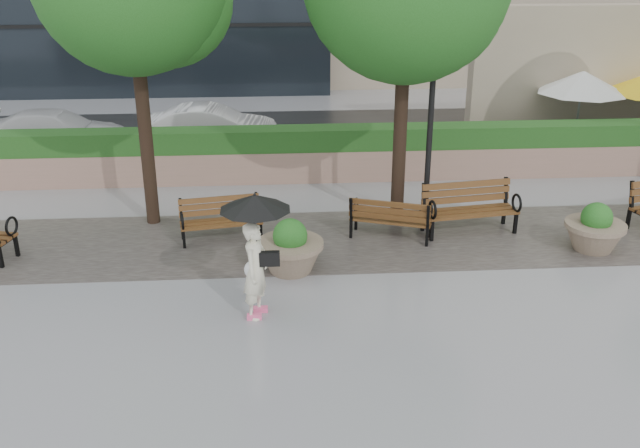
{
  "coord_description": "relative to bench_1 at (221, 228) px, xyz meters",
  "views": [
    {
      "loc": [
        -1.31,
        -10.43,
        5.91
      ],
      "look_at": [
        -0.5,
        1.24,
        1.1
      ],
      "focal_mm": 40.0,
      "sensor_mm": 36.0,
      "label": 1
    }
  ],
  "objects": [
    {
      "name": "ground",
      "position": [
        2.4,
        -3.18,
        -0.26
      ],
      "size": [
        100.0,
        100.0,
        0.0
      ],
      "primitive_type": "plane",
      "color": "gray",
      "rests_on": "ground"
    },
    {
      "name": "car_left",
      "position": [
        -5.07,
        6.8,
        0.33
      ],
      "size": [
        4.16,
        1.82,
        1.19
      ],
      "primitive_type": "imported",
      "rotation": [
        0.0,
        0.0,
        1.53
      ],
      "color": "silver",
      "rests_on": "ground"
    },
    {
      "name": "cafe_wall",
      "position": [
        11.9,
        6.82,
        1.74
      ],
      "size": [
        10.0,
        0.6,
        4.0
      ],
      "primitive_type": "cube",
      "color": "tan",
      "rests_on": "ground"
    },
    {
      "name": "car_right",
      "position": [
        -0.66,
        6.81,
        0.37
      ],
      "size": [
        3.91,
        1.55,
        1.26
      ],
      "primitive_type": "imported",
      "rotation": [
        0.0,
        0.0,
        1.51
      ],
      "color": "silver",
      "rests_on": "ground"
    },
    {
      "name": "cobble_strip",
      "position": [
        2.4,
        -0.18,
        -0.26
      ],
      "size": [
        28.0,
        3.2,
        0.01
      ],
      "primitive_type": "cube",
      "color": "#383330",
      "rests_on": "ground"
    },
    {
      "name": "pedestrian",
      "position": [
        0.78,
        -3.15,
        1.02
      ],
      "size": [
        1.15,
        1.15,
        2.11
      ],
      "rotation": [
        0.0,
        0.0,
        1.17
      ],
      "color": "#EBE5C5",
      "rests_on": "ground"
    },
    {
      "name": "planter_left",
      "position": [
        1.37,
        -1.54,
        0.14
      ],
      "size": [
        1.24,
        1.24,
        1.04
      ],
      "color": "#7F6B56",
      "rests_on": "ground"
    },
    {
      "name": "bench_2",
      "position": [
        3.49,
        -0.14,
        0.0
      ],
      "size": [
        1.77,
        1.18,
        0.89
      ],
      "rotation": [
        0.0,
        0.0,
        2.8
      ],
      "color": "brown",
      "rests_on": "ground"
    },
    {
      "name": "lamppost",
      "position": [
        4.35,
        0.54,
        1.46
      ],
      "size": [
        0.28,
        0.28,
        3.92
      ],
      "color": "black",
      "rests_on": "ground"
    },
    {
      "name": "asphalt_street",
      "position": [
        2.4,
        7.82,
        -0.26
      ],
      "size": [
        40.0,
        7.0,
        0.0
      ],
      "primitive_type": "cube",
      "color": "black",
      "rests_on": "ground"
    },
    {
      "name": "planter_right",
      "position": [
        7.44,
        -0.99,
        0.13
      ],
      "size": [
        1.18,
        1.18,
        0.99
      ],
      "color": "#7F6B56",
      "rests_on": "ground"
    },
    {
      "name": "bench_3",
      "position": [
        5.19,
        0.06,
        0.05
      ],
      "size": [
        2.04,
        1.05,
        1.05
      ],
      "rotation": [
        0.0,
        0.0,
        0.14
      ],
      "color": "brown",
      "rests_on": "ground"
    },
    {
      "name": "bench_1",
      "position": [
        0.0,
        0.0,
        0.0
      ],
      "size": [
        1.73,
        0.92,
        0.88
      ],
      "rotation": [
        0.0,
        0.0,
        0.17
      ],
      "color": "brown",
      "rests_on": "ground"
    },
    {
      "name": "patio_umb_white",
      "position": [
        9.81,
        5.78,
        1.73
      ],
      "size": [
        2.5,
        2.5,
        2.3
      ],
      "color": "black",
      "rests_on": "ground"
    },
    {
      "name": "hedge_wall",
      "position": [
        2.4,
        3.82,
        0.4
      ],
      "size": [
        24.0,
        0.8,
        1.35
      ],
      "color": "#997162",
      "rests_on": "ground"
    }
  ]
}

